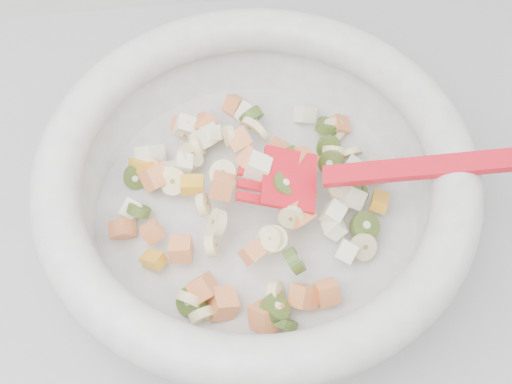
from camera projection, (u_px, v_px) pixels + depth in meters
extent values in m
cube|color=gray|center=(292.00, 324.00, 1.07)|extent=(2.00, 0.60, 0.90)
cylinder|color=silver|center=(256.00, 213.00, 0.65)|extent=(0.33, 0.33, 0.02)
torus|color=silver|center=(256.00, 169.00, 0.59)|extent=(0.41, 0.41, 0.05)
cylinder|color=#FFF0AA|center=(229.00, 136.00, 0.65)|extent=(0.01, 0.03, 0.03)
cylinder|color=#FFF0AA|center=(276.00, 293.00, 0.58)|extent=(0.02, 0.03, 0.03)
cylinder|color=#FFF0AA|center=(217.00, 223.00, 0.60)|extent=(0.02, 0.03, 0.03)
cylinder|color=#FFF0AA|center=(351.00, 153.00, 0.66)|extent=(0.03, 0.02, 0.02)
cylinder|color=#FFF0AA|center=(333.00, 129.00, 0.68)|extent=(0.03, 0.03, 0.02)
cylinder|color=#FFF0AA|center=(343.00, 191.00, 0.63)|extent=(0.04, 0.04, 0.01)
cylinder|color=#FFF0AA|center=(291.00, 217.00, 0.59)|extent=(0.03, 0.02, 0.03)
cylinder|color=#FFF0AA|center=(191.00, 156.00, 0.65)|extent=(0.03, 0.03, 0.03)
cylinder|color=#FFF0AA|center=(212.00, 246.00, 0.59)|extent=(0.02, 0.03, 0.03)
cylinder|color=#FFF0AA|center=(220.00, 131.00, 0.67)|extent=(0.03, 0.03, 0.03)
cylinder|color=#FFF0AA|center=(252.00, 125.00, 0.67)|extent=(0.03, 0.02, 0.03)
cylinder|color=#FFF0AA|center=(197.00, 145.00, 0.66)|extent=(0.02, 0.03, 0.03)
cylinder|color=#FFF0AA|center=(270.00, 240.00, 0.59)|extent=(0.03, 0.03, 0.02)
cylinder|color=#FFF0AA|center=(375.00, 171.00, 0.65)|extent=(0.04, 0.03, 0.03)
cylinder|color=#FFF0AA|center=(203.00, 204.00, 0.61)|extent=(0.02, 0.03, 0.03)
cylinder|color=#FFF0AA|center=(363.00, 247.00, 0.60)|extent=(0.04, 0.03, 0.02)
cylinder|color=#FFF0AA|center=(202.00, 120.00, 0.69)|extent=(0.02, 0.03, 0.03)
cylinder|color=#FFF0AA|center=(189.00, 299.00, 0.57)|extent=(0.03, 0.03, 0.03)
cylinder|color=#FFF0AA|center=(261.00, 131.00, 0.66)|extent=(0.02, 0.03, 0.03)
cylinder|color=#FFF0AA|center=(273.00, 239.00, 0.59)|extent=(0.04, 0.04, 0.02)
cylinder|color=#FFF0AA|center=(168.00, 176.00, 0.64)|extent=(0.03, 0.03, 0.03)
cylinder|color=#FFF0AA|center=(174.00, 182.00, 0.63)|extent=(0.04, 0.04, 0.03)
cylinder|color=#FFF0AA|center=(223.00, 173.00, 0.62)|extent=(0.04, 0.04, 0.02)
cylinder|color=#FFF0AA|center=(202.00, 315.00, 0.57)|extent=(0.03, 0.02, 0.03)
cylinder|color=#FFF0AA|center=(142.00, 162.00, 0.66)|extent=(0.03, 0.03, 0.03)
cylinder|color=#FFF0AA|center=(333.00, 151.00, 0.66)|extent=(0.03, 0.02, 0.03)
cube|color=#FF9E50|center=(333.00, 156.00, 0.66)|extent=(0.03, 0.03, 0.03)
cube|color=#FF9E50|center=(301.00, 162.00, 0.63)|extent=(0.04, 0.03, 0.03)
cube|color=#FF9E50|center=(250.00, 160.00, 0.62)|extent=(0.03, 0.04, 0.04)
cube|color=#FF9E50|center=(203.00, 124.00, 0.68)|extent=(0.03, 0.03, 0.03)
cube|color=#FF9E50|center=(339.00, 126.00, 0.69)|extent=(0.02, 0.02, 0.03)
cube|color=#FF9E50|center=(223.00, 304.00, 0.58)|extent=(0.03, 0.03, 0.03)
cube|color=#FF9E50|center=(152.00, 232.00, 0.61)|extent=(0.02, 0.02, 0.03)
cube|color=#FF9E50|center=(279.00, 152.00, 0.64)|extent=(0.03, 0.03, 0.03)
cube|color=#FF9E50|center=(252.00, 252.00, 0.58)|extent=(0.03, 0.03, 0.02)
cube|color=#FF9E50|center=(239.00, 140.00, 0.65)|extent=(0.03, 0.03, 0.03)
cube|color=#FF9E50|center=(123.00, 229.00, 0.62)|extent=(0.03, 0.02, 0.03)
cube|color=#FF9E50|center=(304.00, 296.00, 0.58)|extent=(0.03, 0.03, 0.03)
cube|color=#FF9E50|center=(281.00, 162.00, 0.62)|extent=(0.03, 0.02, 0.02)
cube|color=#FF9E50|center=(184.00, 126.00, 0.68)|extent=(0.03, 0.03, 0.03)
cube|color=#FF9E50|center=(153.00, 166.00, 0.65)|extent=(0.03, 0.03, 0.03)
cube|color=#FF9E50|center=(203.00, 288.00, 0.57)|extent=(0.03, 0.03, 0.03)
cube|color=#FF9E50|center=(267.00, 316.00, 0.57)|extent=(0.03, 0.04, 0.04)
cube|color=#FF9E50|center=(181.00, 249.00, 0.59)|extent=(0.02, 0.03, 0.02)
cube|color=#FF9E50|center=(298.00, 213.00, 0.60)|extent=(0.04, 0.03, 0.03)
cube|color=#FF9E50|center=(234.00, 105.00, 0.71)|extent=(0.03, 0.03, 0.03)
cube|color=#FF9E50|center=(222.00, 186.00, 0.61)|extent=(0.03, 0.03, 0.03)
cube|color=#FF9E50|center=(155.00, 178.00, 0.64)|extent=(0.04, 0.04, 0.03)
cube|color=#FF9E50|center=(327.00, 293.00, 0.58)|extent=(0.02, 0.03, 0.03)
cylinder|color=#77A537|center=(251.00, 117.00, 0.68)|extent=(0.03, 0.03, 0.03)
cylinder|color=#77A537|center=(191.00, 301.00, 0.58)|extent=(0.03, 0.04, 0.03)
cylinder|color=#77A537|center=(328.00, 127.00, 0.69)|extent=(0.04, 0.03, 0.03)
cylinder|color=#77A537|center=(286.00, 157.00, 0.63)|extent=(0.03, 0.03, 0.03)
cylinder|color=#77A537|center=(139.00, 210.00, 0.62)|extent=(0.03, 0.03, 0.03)
cylinder|color=#77A537|center=(275.00, 308.00, 0.57)|extent=(0.04, 0.04, 0.03)
cylinder|color=#77A537|center=(135.00, 177.00, 0.65)|extent=(0.03, 0.02, 0.03)
cylinder|color=#77A537|center=(357.00, 198.00, 0.63)|extent=(0.03, 0.03, 0.02)
cylinder|color=#77A537|center=(283.00, 323.00, 0.57)|extent=(0.04, 0.03, 0.04)
cylinder|color=#77A537|center=(284.00, 185.00, 0.60)|extent=(0.04, 0.04, 0.02)
cylinder|color=#77A537|center=(365.00, 226.00, 0.61)|extent=(0.04, 0.04, 0.02)
cylinder|color=#77A537|center=(331.00, 162.00, 0.64)|extent=(0.03, 0.03, 0.03)
cylinder|color=#77A537|center=(354.00, 186.00, 0.63)|extent=(0.03, 0.03, 0.03)
cylinder|color=#77A537|center=(329.00, 148.00, 0.66)|extent=(0.04, 0.03, 0.03)
cylinder|color=#77A537|center=(294.00, 261.00, 0.58)|extent=(0.02, 0.03, 0.03)
cube|color=white|center=(211.00, 133.00, 0.66)|extent=(0.02, 0.03, 0.03)
cube|color=white|center=(169.00, 172.00, 0.65)|extent=(0.03, 0.03, 0.03)
cube|color=white|center=(206.00, 137.00, 0.66)|extent=(0.04, 0.03, 0.03)
cube|color=white|center=(249.00, 114.00, 0.69)|extent=(0.03, 0.03, 0.03)
cube|color=white|center=(150.00, 156.00, 0.66)|extent=(0.03, 0.04, 0.04)
cube|color=white|center=(185.00, 126.00, 0.68)|extent=(0.03, 0.02, 0.03)
cube|color=white|center=(352.00, 197.00, 0.62)|extent=(0.03, 0.03, 0.03)
cube|color=white|center=(334.00, 227.00, 0.61)|extent=(0.02, 0.02, 0.03)
cube|color=white|center=(132.00, 210.00, 0.63)|extent=(0.02, 0.03, 0.03)
cube|color=white|center=(257.00, 169.00, 0.61)|extent=(0.03, 0.03, 0.03)
cube|color=white|center=(347.00, 251.00, 0.59)|extent=(0.03, 0.03, 0.03)
cube|color=white|center=(184.00, 164.00, 0.64)|extent=(0.02, 0.02, 0.02)
cube|color=white|center=(352.00, 169.00, 0.64)|extent=(0.03, 0.03, 0.03)
cube|color=white|center=(305.00, 115.00, 0.69)|extent=(0.03, 0.03, 0.03)
cube|color=white|center=(333.00, 214.00, 0.61)|extent=(0.03, 0.03, 0.03)
cube|color=gold|center=(305.00, 189.00, 0.61)|extent=(0.02, 0.03, 0.01)
cube|color=gold|center=(192.00, 185.00, 0.61)|extent=(0.02, 0.02, 0.02)
cube|color=gold|center=(380.00, 201.00, 0.63)|extent=(0.03, 0.03, 0.02)
cube|color=gold|center=(153.00, 260.00, 0.59)|extent=(0.03, 0.03, 0.02)
cube|color=gold|center=(141.00, 166.00, 0.65)|extent=(0.03, 0.03, 0.03)
cube|color=red|center=(289.00, 179.00, 0.60)|extent=(0.06, 0.07, 0.02)
cube|color=red|center=(253.00, 161.00, 0.62)|extent=(0.03, 0.01, 0.01)
cube|color=red|center=(252.00, 173.00, 0.61)|extent=(0.03, 0.01, 0.01)
cube|color=red|center=(251.00, 185.00, 0.60)|extent=(0.03, 0.01, 0.01)
cube|color=red|center=(250.00, 198.00, 0.59)|extent=(0.03, 0.01, 0.01)
cube|color=red|center=(428.00, 167.00, 0.57)|extent=(0.19, 0.05, 0.05)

